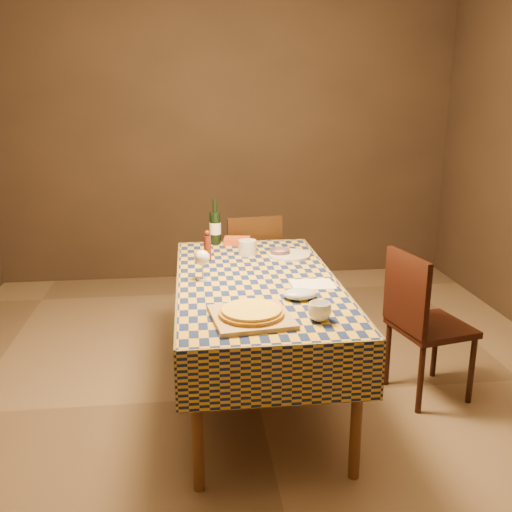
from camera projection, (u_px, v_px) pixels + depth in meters
name	position (u px, v px, depth m)	size (l,w,h in m)	color
room	(257.00, 181.00, 3.20)	(5.00, 5.10, 2.70)	brown
dining_table	(257.00, 292.00, 3.38)	(0.94, 1.84, 0.77)	brown
cutting_board	(251.00, 317.00, 2.76)	(0.37, 0.37, 0.02)	#A1854B
pizza	(251.00, 312.00, 2.76)	(0.42, 0.42, 0.03)	#A16C1A
pepper_mill	(207.00, 246.00, 3.72)	(0.05, 0.05, 0.20)	#4F1D12
bowl	(280.00, 252.00, 3.85)	(0.14, 0.14, 0.04)	#58404A
wine_glass	(202.00, 259.00, 3.32)	(0.09, 0.09, 0.18)	silver
wine_bottle	(215.00, 227.00, 4.12)	(0.10, 0.10, 0.33)	black
deli_tub	(247.00, 248.00, 3.86)	(0.12, 0.12, 0.10)	#B9BEC0
takeout_container	(237.00, 241.00, 4.14)	(0.19, 0.13, 0.05)	#B34417
white_plate	(289.00, 255.00, 3.83)	(0.28, 0.28, 0.02)	silver
tumbler	(320.00, 311.00, 2.75)	(0.11, 0.11, 0.09)	white
flour_patch	(312.00, 284.00, 3.27)	(0.24, 0.19, 0.00)	white
flour_bag	(300.00, 294.00, 3.04)	(0.18, 0.14, 0.05)	#AABFD9
chair_far	(252.00, 265.00, 4.50)	(0.46, 0.47, 0.93)	black
chair_right	(421.00, 318.00, 3.44)	(0.51, 0.50, 0.93)	black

